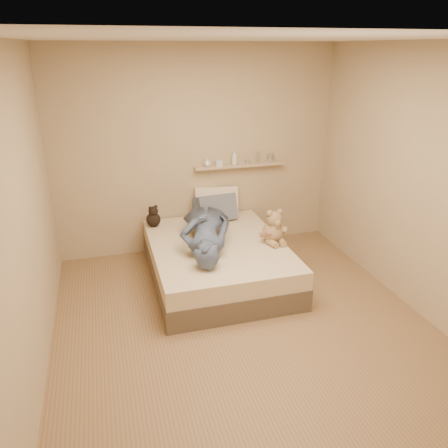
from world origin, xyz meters
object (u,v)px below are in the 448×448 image
object	(u,v)px
teddy_bear	(274,229)
person	(205,227)
bed	(217,261)
game_console	(211,257)
wall_shelf	(240,165)
dark_plush	(153,217)
pillow_grey	(217,208)
pillow_cream	(216,202)

from	to	relation	value
teddy_bear	person	xyz separation A→B (m)	(-0.75, 0.23, 0.02)
bed	person	size ratio (longest dim) A/B	1.23
game_console	wall_shelf	size ratio (longest dim) A/B	0.14
game_console	dark_plush	xyz separation A→B (m)	(-0.41, 1.30, -0.02)
dark_plush	wall_shelf	xyz separation A→B (m)	(1.18, 0.19, 0.53)
dark_plush	person	world-z (taller)	person
wall_shelf	pillow_grey	bearing A→B (deg)	-149.17
person	teddy_bear	bearing A→B (deg)	176.62
bed	dark_plush	world-z (taller)	dark_plush
bed	wall_shelf	xyz separation A→B (m)	(0.55, 0.91, 0.88)
person	pillow_cream	bearing A→B (deg)	-100.24
teddy_bear	pillow_grey	xyz separation A→B (m)	(-0.44, 0.84, 0.00)
bed	teddy_bear	distance (m)	0.75
pillow_cream	pillow_grey	xyz separation A→B (m)	(-0.03, -0.14, -0.03)
dark_plush	pillow_grey	world-z (taller)	pillow_grey
bed	wall_shelf	size ratio (longest dim) A/B	1.58
dark_plush	teddy_bear	bearing A→B (deg)	-34.36
dark_plush	person	distance (m)	0.82
pillow_cream	person	size ratio (longest dim) A/B	0.36
teddy_bear	wall_shelf	bearing A→B (deg)	94.21
pillow_cream	wall_shelf	xyz separation A→B (m)	(0.34, 0.08, 0.45)
bed	pillow_grey	distance (m)	0.82
pillow_grey	person	distance (m)	0.68
game_console	pillow_cream	xyz separation A→B (m)	(0.43, 1.42, 0.06)
game_console	teddy_bear	distance (m)	0.96
person	wall_shelf	world-z (taller)	wall_shelf
dark_plush	wall_shelf	bearing A→B (deg)	9.31
person	wall_shelf	xyz separation A→B (m)	(0.67, 0.83, 0.46)
game_console	pillow_cream	distance (m)	1.48
dark_plush	pillow_grey	xyz separation A→B (m)	(0.81, -0.03, 0.05)
teddy_bear	pillow_cream	distance (m)	1.06
teddy_bear	game_console	bearing A→B (deg)	-152.51
teddy_bear	pillow_grey	world-z (taller)	teddy_bear
bed	dark_plush	size ratio (longest dim) A/B	6.87
wall_shelf	person	bearing A→B (deg)	-128.92
teddy_bear	pillow_grey	bearing A→B (deg)	118.01
dark_plush	bed	bearing A→B (deg)	-48.54
dark_plush	pillow_cream	xyz separation A→B (m)	(0.84, 0.11, 0.08)
game_console	person	distance (m)	0.68
teddy_bear	pillow_cream	xyz separation A→B (m)	(-0.42, 0.98, 0.03)
pillow_grey	person	bearing A→B (deg)	-116.35
dark_plush	pillow_cream	size ratio (longest dim) A/B	0.50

